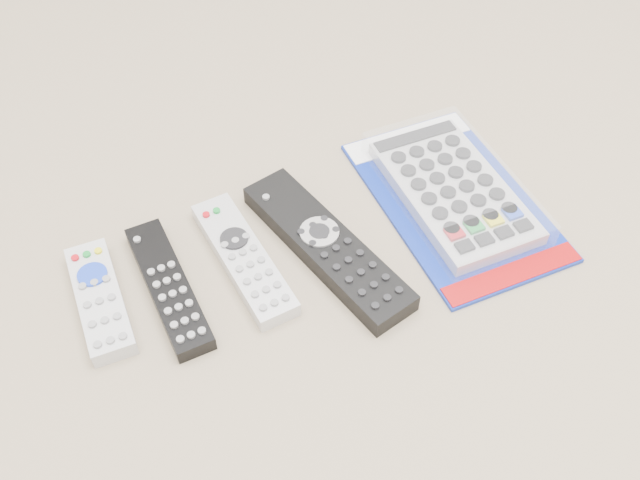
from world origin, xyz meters
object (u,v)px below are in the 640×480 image
remote_slim_black (169,287)px  remote_large_black (327,246)px  jumbo_remote_packaged (454,190)px  remote_silver_dvd (244,258)px  remote_small_grey (100,300)px

remote_slim_black → remote_large_black: 0.19m
jumbo_remote_packaged → remote_slim_black: bearing=179.9°
remote_slim_black → jumbo_remote_packaged: (0.37, -0.03, 0.01)m
remote_slim_black → remote_silver_dvd: (0.09, -0.00, 0.00)m
remote_small_grey → jumbo_remote_packaged: bearing=-1.2°
remote_silver_dvd → jumbo_remote_packaged: (0.28, -0.03, 0.01)m
jumbo_remote_packaged → remote_small_grey: bearing=178.2°
remote_silver_dvd → remote_small_grey: bearing=171.9°
remote_silver_dvd → remote_large_black: (0.09, -0.03, 0.00)m
remote_slim_black → remote_large_black: (0.19, -0.03, 0.00)m
remote_large_black → remote_small_grey: bearing=158.9°
remote_slim_black → jumbo_remote_packaged: size_ratio=0.63×
remote_large_black → jumbo_remote_packaged: bearing=-8.5°
remote_small_grey → remote_silver_dvd: remote_small_grey is taller
remote_slim_black → remote_large_black: bearing=-8.6°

